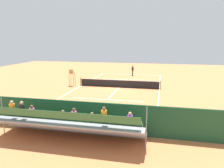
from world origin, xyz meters
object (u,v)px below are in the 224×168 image
Objects in this scene: equipment_bag at (90,125)px; tennis_ball_near at (116,78)px; tennis_net at (119,83)px; tennis_ball_far at (142,80)px; tennis_racket at (130,76)px; courtside_bench at (116,121)px; bleacher_stand at (70,124)px; umpire_chair at (72,76)px; tennis_player at (133,70)px.

equipment_bag is 13.64× the size of tennis_ball_near.
tennis_net reaches higher than tennis_ball_far.
tennis_racket is 4.20m from tennis_ball_far.
tennis_ball_far is (-4.20, 0.59, 0.00)m from tennis_ball_near.
equipment_bag is at bearing 84.52° from tennis_ball_far.
bleacher_stand is at bearing 41.40° from courtside_bench.
tennis_ball_near is (1.79, 2.85, 0.02)m from tennis_racket.
tennis_ball_far is at bearing -96.47° from bleacher_stand.
tennis_ball_near is at bearing -83.38° from equipment_bag.
umpire_chair reaches higher than tennis_ball_near.
bleacher_stand is at bearing 112.23° from umpire_chair.
tennis_racket is at bearing -84.09° from courtside_bench.
tennis_ball_far reaches higher than tennis_racket.
bleacher_stand is 4.70× the size of tennis_player.
tennis_ball_far is at bearing 171.94° from tennis_ball_near.
tennis_ball_near is (1.77, -22.07, -0.93)m from bleacher_stand.
bleacher_stand reaches higher than courtside_bench.
umpire_chair is 1.11× the size of tennis_player.
tennis_net is at bearing 87.55° from tennis_player.
bleacher_stand is 22.16m from tennis_ball_near.
equipment_bag is 1.63× the size of tennis_racket.
tennis_net is 4.81× the size of umpire_chair.
bleacher_stand reaches higher than umpire_chair.
tennis_ball_near is 4.25m from tennis_ball_far.
tennis_player is (-0.42, -9.85, 0.51)m from tennis_net.
courtside_bench is at bearing 123.36° from umpire_chair.
courtside_bench is 20.40m from tennis_ball_near.
tennis_player is at bearing -91.01° from bleacher_stand.
bleacher_stand is 25.23m from tennis_player.
bleacher_stand is at bearing 74.08° from equipment_bag.
tennis_ball_near is (-4.41, -6.95, -1.28)m from umpire_chair.
tennis_player is (-6.62, -10.11, -0.30)m from umpire_chair.
equipment_bag is at bearing 91.35° from tennis_racket.
equipment_bag is 13.64× the size of tennis_ball_far.
tennis_net is at bearing 68.41° from tennis_ball_far.
equipment_bag is 20.23m from tennis_ball_near.
tennis_ball_far is at bearing 117.92° from tennis_player.
umpire_chair is 3.88× the size of tennis_racket.
tennis_ball_far is at bearing -111.59° from tennis_net.
tennis_net is 1.14× the size of bleacher_stand.
tennis_player reaches higher than tennis_racket.
tennis_racket is at bearing -88.65° from equipment_bag.
courtside_bench is 3.26× the size of tennis_racket.
courtside_bench is (-2.39, -2.10, -0.40)m from bleacher_stand.
tennis_net is 6.94m from tennis_ball_near.
bleacher_stand reaches higher than tennis_player.
tennis_ball_far is at bearing -90.14° from courtside_bench.
bleacher_stand is 16.33m from umpire_chair.
courtside_bench is at bearing -175.97° from equipment_bag.
tennis_net is at bearing -90.08° from bleacher_stand.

